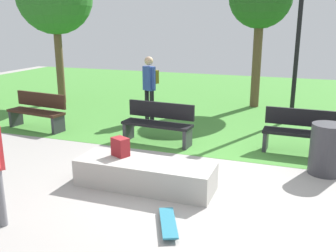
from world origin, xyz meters
The scene contains 11 objects.
ground_plane centered at (0.00, 0.00, 0.00)m, with size 28.00×28.00×0.00m, color #9E9993.
grass_lawn centered at (0.00, 7.81, 0.00)m, with size 26.60×12.38×0.01m, color #478C38.
concrete_ledge centered at (-0.73, -0.13, 0.23)m, with size 2.30×0.74×0.45m, color #A8A59E.
backpack_on_ledge centered at (-1.23, -0.01, 0.61)m, with size 0.28×0.20×0.32m, color maroon.
skateboard_by_ledge centered at (0.06, -1.19, 0.06)m, with size 0.51×0.81×0.08m.
park_bench_far_left centered at (-4.73, 2.25, 0.48)m, with size 1.65×0.68×0.91m.
park_bench_near_lamppost centered at (1.68, 2.56, 0.48)m, with size 1.61×0.51×0.91m.
park_bench_near_path centered at (-1.40, 2.19, 0.48)m, with size 1.63×0.59×0.91m.
lamp_post centered at (1.35, 5.38, 2.59)m, with size 0.28×0.28×4.28m.
trash_bin centered at (2.10, 1.53, 0.46)m, with size 0.60×0.60×0.92m, color #333338.
pedestrian_with_backpack centered at (-2.34, 3.98, 1.07)m, with size 0.42×0.44×1.77m.
Camera 1 is at (1.60, -5.46, 2.66)m, focal length 40.48 mm.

